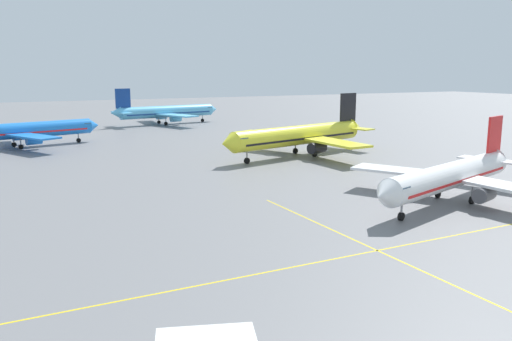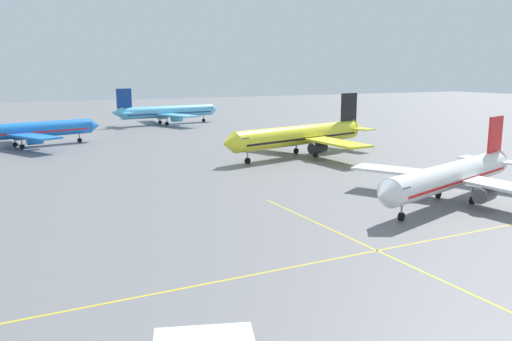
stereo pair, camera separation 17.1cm
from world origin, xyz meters
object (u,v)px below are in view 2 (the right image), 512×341
(airliner_third_row, at_px, (301,135))
(airliner_far_left_stand, at_px, (24,131))
(airliner_far_right_stand, at_px, (167,112))
(airliner_second_row, at_px, (452,176))

(airliner_third_row, distance_m, airliner_far_left_stand, 59.54)
(airliner_third_row, xyz_separation_m, airliner_far_right_stand, (-4.31, 70.83, -0.18))
(airliner_third_row, bearing_deg, airliner_second_row, -93.65)
(airliner_second_row, bearing_deg, airliner_third_row, 86.35)
(airliner_second_row, distance_m, airliner_far_right_stand, 110.57)
(airliner_third_row, bearing_deg, airliner_far_right_stand, 93.48)
(airliner_third_row, relative_size, airliner_far_left_stand, 1.11)
(airliner_far_right_stand, bearing_deg, airliner_third_row, -86.52)
(airliner_second_row, bearing_deg, airliner_far_left_stand, 120.08)
(airliner_second_row, xyz_separation_m, airliner_far_right_stand, (-1.77, 110.56, 0.36))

